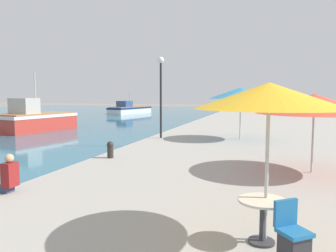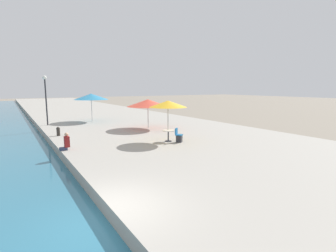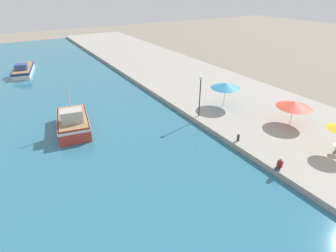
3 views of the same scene
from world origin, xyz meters
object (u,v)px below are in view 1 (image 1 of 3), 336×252
at_px(person_at_quay, 9,176).
at_px(mooring_bollard, 110,149).
at_px(fishing_boat_near, 35,119).
at_px(cafe_chair_left, 293,242).
at_px(fishing_boat_mid, 130,109).
at_px(cafe_umbrella_white, 314,104).
at_px(lamppost, 161,83).
at_px(cafe_table, 262,212).
at_px(cafe_umbrella_striped, 241,93).
at_px(cafe_umbrella_pink, 269,96).

bearing_deg(person_at_quay, mooring_bollard, 85.68).
xyz_separation_m(fishing_boat_near, cafe_chair_left, (18.68, -17.60, -0.09)).
relative_size(fishing_boat_mid, cafe_chair_left, 9.70).
bearing_deg(cafe_umbrella_white, fishing_boat_near, 149.87).
bearing_deg(lamppost, cafe_table, -64.69).
bearing_deg(fishing_boat_near, cafe_umbrella_striped, -3.73).
relative_size(fishing_boat_mid, cafe_table, 11.03).
bearing_deg(fishing_boat_mid, cafe_umbrella_pink, -51.91).
relative_size(fishing_boat_mid, cafe_umbrella_striped, 2.54).
xyz_separation_m(cafe_umbrella_striped, mooring_bollard, (-4.41, -6.92, -2.20)).
height_order(cafe_table, mooring_bollard, cafe_table).
height_order(cafe_umbrella_pink, mooring_bollard, cafe_umbrella_pink).
xyz_separation_m(cafe_umbrella_striped, lamppost, (-4.34, -0.76, 0.55)).
bearing_deg(cafe_chair_left, mooring_bollard, -84.13).
bearing_deg(fishing_boat_near, fishing_boat_mid, 105.67).
bearing_deg(mooring_bollard, cafe_umbrella_striped, 57.51).
bearing_deg(cafe_umbrella_striped, mooring_bollard, -122.49).
relative_size(cafe_umbrella_pink, cafe_umbrella_white, 0.75).
distance_m(cafe_umbrella_pink, cafe_table, 1.92).
height_order(cafe_umbrella_white, mooring_bollard, cafe_umbrella_white).
xyz_separation_m(cafe_chair_left, lamppost, (-6.16, 12.65, 2.77)).
bearing_deg(cafe_table, cafe_chair_left, -52.08).
distance_m(cafe_umbrella_striped, cafe_chair_left, 13.72).
xyz_separation_m(cafe_table, person_at_quay, (-6.15, 1.07, -0.10)).
height_order(cafe_umbrella_striped, cafe_table, cafe_umbrella_striped).
bearing_deg(cafe_umbrella_white, mooring_bollard, 177.54).
xyz_separation_m(fishing_boat_near, cafe_umbrella_white, (19.67, -11.42, 1.76)).
distance_m(fishing_boat_near, person_at_quay, 20.03).
bearing_deg(lamppost, cafe_chair_left, -64.04).
bearing_deg(cafe_table, cafe_umbrella_striped, 96.09).
xyz_separation_m(cafe_umbrella_white, cafe_umbrella_striped, (-2.80, 7.23, 0.36)).
height_order(cafe_umbrella_white, cafe_chair_left, cafe_umbrella_white).
distance_m(fishing_boat_near, cafe_umbrella_pink, 24.99).
bearing_deg(cafe_chair_left, cafe_umbrella_pink, -98.62).
distance_m(fishing_boat_mid, cafe_table, 46.70).
bearing_deg(cafe_umbrella_striped, cafe_chair_left, -82.30).
height_order(fishing_boat_near, cafe_chair_left, fishing_boat_near).
distance_m(cafe_umbrella_white, cafe_umbrella_striped, 7.77).
distance_m(cafe_umbrella_striped, person_at_quay, 12.88).
xyz_separation_m(fishing_boat_mid, cafe_umbrella_white, (22.06, -36.29, 2.00)).
distance_m(cafe_umbrella_white, person_at_quay, 9.01).
distance_m(cafe_umbrella_striped, cafe_table, 13.08).
xyz_separation_m(cafe_umbrella_white, mooring_bollard, (-7.21, 0.31, -1.83)).
relative_size(cafe_table, person_at_quay, 0.80).
relative_size(fishing_boat_near, cafe_umbrella_striped, 1.99).
bearing_deg(cafe_chair_left, fishing_boat_mid, -101.54).
bearing_deg(mooring_bollard, cafe_umbrella_pink, -44.82).
height_order(fishing_boat_near, cafe_umbrella_striped, fishing_boat_near).
relative_size(cafe_umbrella_pink, lamppost, 0.58).
bearing_deg(lamppost, cafe_umbrella_white, -42.15).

